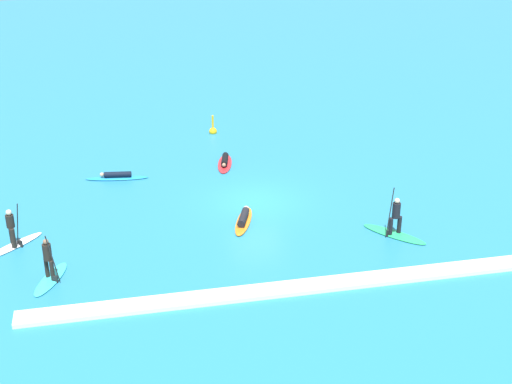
{
  "coord_description": "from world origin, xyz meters",
  "views": [
    {
      "loc": [
        -6.49,
        -30.77,
        14.92
      ],
      "look_at": [
        0.0,
        0.0,
        0.5
      ],
      "focal_mm": 50.82,
      "sensor_mm": 36.0,
      "label": 1
    }
  ],
  "objects_px": {
    "surfer_on_green_board": "(395,226)",
    "marker_buoy": "(213,130)",
    "surfer_on_blue_board": "(117,176)",
    "surfer_on_white_board": "(13,236)",
    "surfer_on_orange_board": "(244,219)",
    "surfer_on_red_board": "(225,162)",
    "surfer_on_teal_board": "(50,269)"
  },
  "relations": [
    {
      "from": "surfer_on_white_board",
      "to": "surfer_on_red_board",
      "type": "bearing_deg",
      "value": -8.75
    },
    {
      "from": "surfer_on_green_board",
      "to": "surfer_on_blue_board",
      "type": "height_order",
      "value": "surfer_on_green_board"
    },
    {
      "from": "surfer_on_green_board",
      "to": "marker_buoy",
      "type": "bearing_deg",
      "value": -18.46
    },
    {
      "from": "surfer_on_teal_board",
      "to": "surfer_on_white_board",
      "type": "relative_size",
      "value": 1.05
    },
    {
      "from": "surfer_on_white_board",
      "to": "surfer_on_orange_board",
      "type": "bearing_deg",
      "value": -42.25
    },
    {
      "from": "surfer_on_teal_board",
      "to": "surfer_on_white_board",
      "type": "height_order",
      "value": "surfer_on_white_board"
    },
    {
      "from": "surfer_on_white_board",
      "to": "surfer_on_blue_board",
      "type": "bearing_deg",
      "value": 11.1
    },
    {
      "from": "marker_buoy",
      "to": "surfer_on_red_board",
      "type": "bearing_deg",
      "value": -91.51
    },
    {
      "from": "surfer_on_red_board",
      "to": "surfer_on_orange_board",
      "type": "height_order",
      "value": "surfer_on_orange_board"
    },
    {
      "from": "surfer_on_teal_board",
      "to": "surfer_on_blue_board",
      "type": "relative_size",
      "value": 0.81
    },
    {
      "from": "surfer_on_blue_board",
      "to": "marker_buoy",
      "type": "relative_size",
      "value": 2.63
    },
    {
      "from": "surfer_on_teal_board",
      "to": "surfer_on_orange_board",
      "type": "bearing_deg",
      "value": 134.19
    },
    {
      "from": "surfer_on_white_board",
      "to": "marker_buoy",
      "type": "xyz_separation_m",
      "value": [
        10.43,
        12.18,
        -0.32
      ]
    },
    {
      "from": "surfer_on_blue_board",
      "to": "surfer_on_green_board",
      "type": "bearing_deg",
      "value": 150.72
    },
    {
      "from": "surfer_on_orange_board",
      "to": "surfer_on_teal_board",
      "type": "xyz_separation_m",
      "value": [
        -8.32,
        -3.35,
        0.34
      ]
    },
    {
      "from": "surfer_on_white_board",
      "to": "marker_buoy",
      "type": "height_order",
      "value": "surfer_on_white_board"
    },
    {
      "from": "surfer_on_white_board",
      "to": "marker_buoy",
      "type": "distance_m",
      "value": 16.04
    },
    {
      "from": "surfer_on_orange_board",
      "to": "surfer_on_blue_board",
      "type": "bearing_deg",
      "value": 61.32
    },
    {
      "from": "surfer_on_orange_board",
      "to": "surfer_on_green_board",
      "type": "bearing_deg",
      "value": -92.7
    },
    {
      "from": "surfer_on_green_board",
      "to": "surfer_on_white_board",
      "type": "relative_size",
      "value": 1.11
    },
    {
      "from": "surfer_on_white_board",
      "to": "surfer_on_teal_board",
      "type": "bearing_deg",
      "value": -105.6
    },
    {
      "from": "surfer_on_orange_board",
      "to": "marker_buoy",
      "type": "relative_size",
      "value": 2.37
    },
    {
      "from": "surfer_on_orange_board",
      "to": "marker_buoy",
      "type": "height_order",
      "value": "marker_buoy"
    },
    {
      "from": "surfer_on_red_board",
      "to": "marker_buoy",
      "type": "bearing_deg",
      "value": -168.49
    },
    {
      "from": "surfer_on_red_board",
      "to": "surfer_on_blue_board",
      "type": "height_order",
      "value": "surfer_on_red_board"
    },
    {
      "from": "surfer_on_blue_board",
      "to": "surfer_on_orange_board",
      "type": "bearing_deg",
      "value": 139.06
    },
    {
      "from": "surfer_on_red_board",
      "to": "surfer_on_white_board",
      "type": "height_order",
      "value": "surfer_on_white_board"
    },
    {
      "from": "surfer_on_blue_board",
      "to": "marker_buoy",
      "type": "bearing_deg",
      "value": -128.01
    },
    {
      "from": "surfer_on_green_board",
      "to": "surfer_on_white_board",
      "type": "xyz_separation_m",
      "value": [
        -16.19,
        2.34,
        0.03
      ]
    },
    {
      "from": "surfer_on_orange_board",
      "to": "surfer_on_red_board",
      "type": "bearing_deg",
      "value": 17.26
    },
    {
      "from": "surfer_on_teal_board",
      "to": "surfer_on_white_board",
      "type": "distance_m",
      "value": 3.53
    },
    {
      "from": "surfer_on_green_board",
      "to": "marker_buoy",
      "type": "relative_size",
      "value": 2.25
    }
  ]
}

